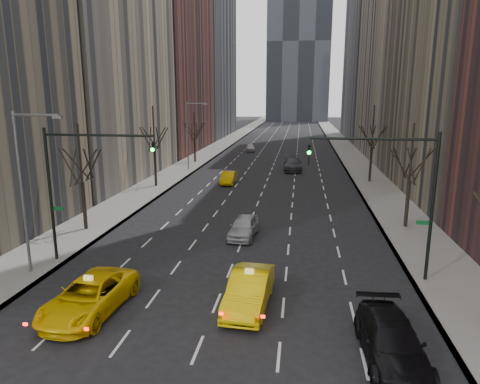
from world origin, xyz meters
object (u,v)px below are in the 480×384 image
at_px(taxi_suv, 89,296).
at_px(silver_sedan_ahead, 244,227).
at_px(taxi_sedan, 249,290).
at_px(parked_suv_black, 391,341).

distance_m(taxi_suv, silver_sedan_ahead, 13.22).
bearing_deg(taxi_suv, taxi_sedan, 16.55).
bearing_deg(parked_suv_black, taxi_suv, 169.46).
relative_size(taxi_sedan, silver_sedan_ahead, 1.17).
xyz_separation_m(taxi_suv, silver_sedan_ahead, (5.67, 11.94, -0.05)).
xyz_separation_m(taxi_suv, parked_suv_black, (13.19, -1.88, -0.02)).
height_order(taxi_suv, parked_suv_black, taxi_suv).
height_order(taxi_suv, silver_sedan_ahead, taxi_suv).
xyz_separation_m(taxi_suv, taxi_sedan, (7.31, 1.60, 0.04)).
xyz_separation_m(silver_sedan_ahead, parked_suv_black, (7.52, -13.82, 0.04)).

